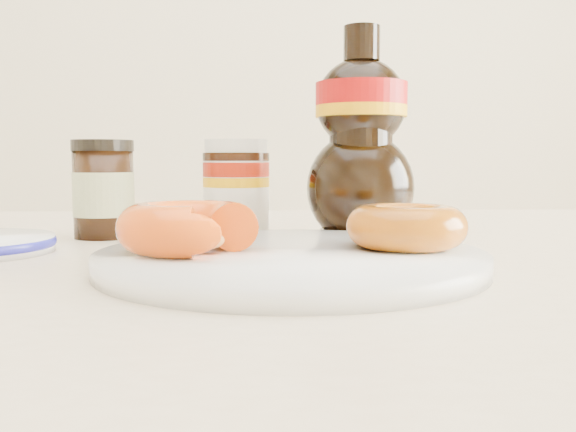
{
  "coord_description": "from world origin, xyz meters",
  "views": [
    {
      "loc": [
        0.03,
        -0.46,
        0.83
      ],
      "look_at": [
        0.05,
        0.05,
        0.79
      ],
      "focal_mm": 40.0,
      "sensor_mm": 36.0,
      "label": 1
    }
  ],
  "objects_px": {
    "dining_table": "(230,342)",
    "nutella_jar": "(236,183)",
    "syrup_bottle": "(361,134)",
    "donut_bitten": "(188,227)",
    "plate": "(291,259)",
    "dark_jar": "(104,190)",
    "donut_whole": "(406,226)"
  },
  "relations": [
    {
      "from": "donut_whole",
      "to": "dark_jar",
      "type": "relative_size",
      "value": 0.9
    },
    {
      "from": "plate",
      "to": "syrup_bottle",
      "type": "distance_m",
      "value": 0.22
    },
    {
      "from": "nutella_jar",
      "to": "dark_jar",
      "type": "height_order",
      "value": "nutella_jar"
    },
    {
      "from": "donut_bitten",
      "to": "syrup_bottle",
      "type": "distance_m",
      "value": 0.25
    },
    {
      "from": "dining_table",
      "to": "nutella_jar",
      "type": "bearing_deg",
      "value": 89.59
    },
    {
      "from": "dining_table",
      "to": "dark_jar",
      "type": "height_order",
      "value": "dark_jar"
    },
    {
      "from": "donut_bitten",
      "to": "donut_whole",
      "type": "height_order",
      "value": "donut_bitten"
    },
    {
      "from": "syrup_bottle",
      "to": "dark_jar",
      "type": "bearing_deg",
      "value": 176.24
    },
    {
      "from": "plate",
      "to": "donut_whole",
      "type": "relative_size",
      "value": 3.12
    },
    {
      "from": "dark_jar",
      "to": "donut_bitten",
      "type": "bearing_deg",
      "value": -61.98
    },
    {
      "from": "dining_table",
      "to": "nutella_jar",
      "type": "xyz_separation_m",
      "value": [
        0.0,
        0.13,
        0.14
      ]
    },
    {
      "from": "donut_bitten",
      "to": "dark_jar",
      "type": "bearing_deg",
      "value": 117.71
    },
    {
      "from": "plate",
      "to": "syrup_bottle",
      "type": "height_order",
      "value": "syrup_bottle"
    },
    {
      "from": "plate",
      "to": "dark_jar",
      "type": "bearing_deg",
      "value": 132.26
    },
    {
      "from": "donut_bitten",
      "to": "dark_jar",
      "type": "height_order",
      "value": "dark_jar"
    },
    {
      "from": "nutella_jar",
      "to": "syrup_bottle",
      "type": "xyz_separation_m",
      "value": [
        0.13,
        -0.05,
        0.05
      ]
    },
    {
      "from": "donut_whole",
      "to": "dark_jar",
      "type": "distance_m",
      "value": 0.33
    },
    {
      "from": "plate",
      "to": "nutella_jar",
      "type": "height_order",
      "value": "nutella_jar"
    },
    {
      "from": "donut_bitten",
      "to": "donut_whole",
      "type": "bearing_deg",
      "value": 5.15
    },
    {
      "from": "plate",
      "to": "nutella_jar",
      "type": "distance_m",
      "value": 0.24
    },
    {
      "from": "dining_table",
      "to": "syrup_bottle",
      "type": "xyz_separation_m",
      "value": [
        0.13,
        0.08,
        0.19
      ]
    },
    {
      "from": "dining_table",
      "to": "syrup_bottle",
      "type": "bearing_deg",
      "value": 33.22
    },
    {
      "from": "plate",
      "to": "donut_bitten",
      "type": "height_order",
      "value": "donut_bitten"
    },
    {
      "from": "nutella_jar",
      "to": "donut_whole",
      "type": "bearing_deg",
      "value": -58.61
    },
    {
      "from": "nutella_jar",
      "to": "dark_jar",
      "type": "distance_m",
      "value": 0.14
    },
    {
      "from": "plate",
      "to": "syrup_bottle",
      "type": "relative_size",
      "value": 1.33
    },
    {
      "from": "dining_table",
      "to": "dark_jar",
      "type": "relative_size",
      "value": 13.96
    },
    {
      "from": "dining_table",
      "to": "donut_bitten",
      "type": "bearing_deg",
      "value": -103.23
    },
    {
      "from": "plate",
      "to": "syrup_bottle",
      "type": "bearing_deg",
      "value": 66.75
    },
    {
      "from": "donut_bitten",
      "to": "syrup_bottle",
      "type": "height_order",
      "value": "syrup_bottle"
    },
    {
      "from": "dining_table",
      "to": "nutella_jar",
      "type": "distance_m",
      "value": 0.19
    },
    {
      "from": "dining_table",
      "to": "donut_whole",
      "type": "height_order",
      "value": "donut_whole"
    }
  ]
}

